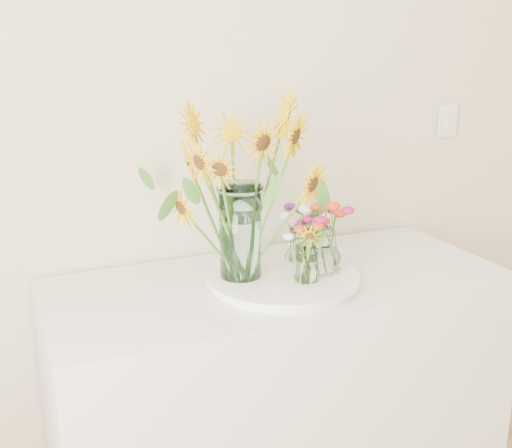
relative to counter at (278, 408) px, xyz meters
The scene contains 10 objects.
counter is the anchor object (origin of this frame).
tray 0.46m from the counter, 102.71° to the right, with size 0.43×0.43×0.03m, color white.
mason_jar 0.63m from the counter, behind, with size 0.12×0.12×0.28m, color #ABE5DA.
sunflower_bouquet 0.76m from the counter, behind, with size 0.80×0.80×0.54m, color #EEB505, non-canonical shape.
small_vase_a 0.54m from the counter, 75.25° to the right, with size 0.07×0.07×0.11m, color white.
wildflower_posy_a 0.59m from the counter, 75.25° to the right, with size 0.18×0.18×0.20m, color red, non-canonical shape.
small_vase_b 0.57m from the counter, 30.54° to the right, with size 0.10×0.10×0.15m, color white, non-canonical shape.
wildflower_posy_b 0.61m from the counter, 30.54° to the right, with size 0.21×0.21×0.24m, color red, non-canonical shape.
small_vase_c 0.54m from the counter, 29.10° to the left, with size 0.06×0.06×0.11m, color white.
wildflower_posy_c 0.59m from the counter, 29.10° to the left, with size 0.19×0.19×0.20m, color red, non-canonical shape.
Camera 1 is at (-1.16, 0.29, 1.62)m, focal length 45.00 mm.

